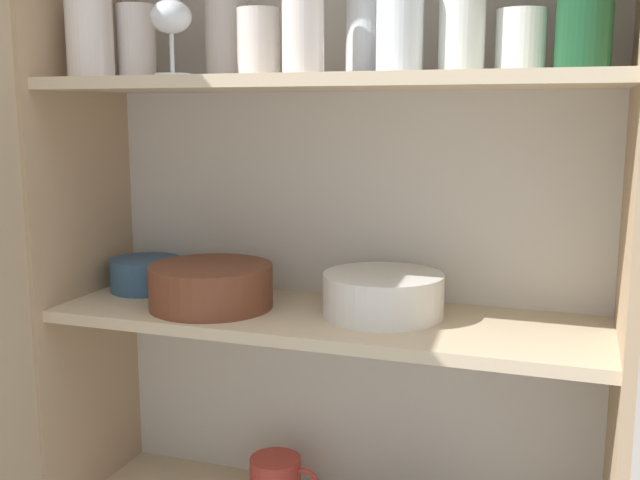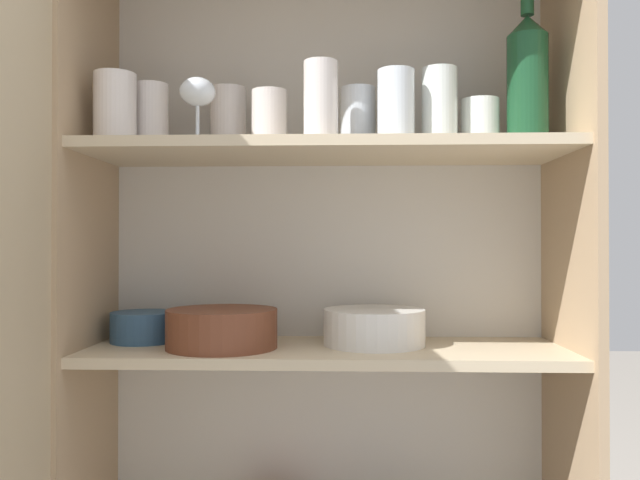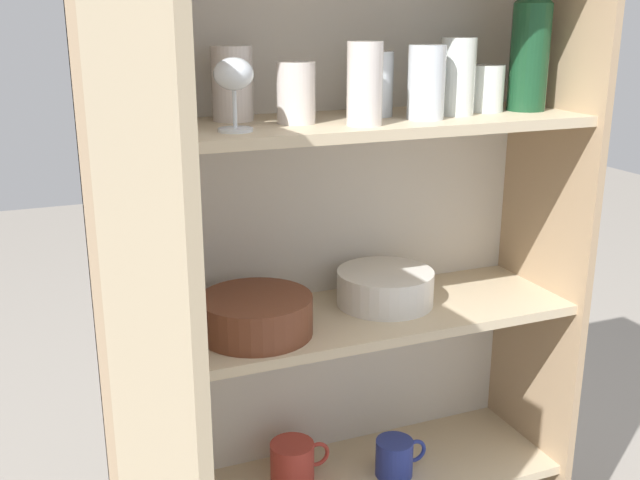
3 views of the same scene
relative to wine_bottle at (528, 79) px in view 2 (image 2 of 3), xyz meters
The scene contains 19 objects.
cupboard_back_panel 0.63m from the wine_bottle, 157.65° to the left, with size 0.97×0.02×1.40m, color silver.
cupboard_side_left 0.98m from the wine_bottle, behind, with size 0.02×0.32×1.40m, color tan.
cupboard_side_right 0.48m from the wine_bottle, ahead, with size 0.02×0.32×1.40m, color tan.
shelf_board_middle 0.66m from the wine_bottle, behind, with size 0.93×0.28×0.02m, color beige.
shelf_board_upper 0.42m from the wine_bottle, behind, with size 0.93×0.28×0.02m, color beige.
tumbler_glass_0 0.12m from the wine_bottle, 167.68° to the left, with size 0.07×0.07×0.09m.
tumbler_glass_1 0.18m from the wine_bottle, behind, with size 0.07×0.07×0.15m.
tumbler_glass_2 0.41m from the wine_bottle, behind, with size 0.06×0.06×0.15m.
tumbler_glass_3 0.34m from the wine_bottle, behind, with size 0.07×0.07×0.12m.
tumbler_glass_4 0.74m from the wine_bottle, behind, with size 0.07×0.07×0.13m.
tumbler_glass_5 0.61m from the wine_bottle, behind, with size 0.08×0.08×0.14m.
tumbler_glass_6 0.80m from the wine_bottle, behind, with size 0.08×0.08×0.13m.
tumbler_glass_7 0.27m from the wine_bottle, behind, with size 0.07×0.07×0.14m.
tumbler_glass_8 0.51m from the wine_bottle, behind, with size 0.07×0.07×0.11m.
wine_glass_0 0.64m from the wine_bottle, behind, with size 0.07×0.07×0.12m.
wine_bottle is the anchor object (origin of this frame).
plate_stack_white 0.57m from the wine_bottle, behind, with size 0.20×0.20×0.07m.
mixing_bowl_large 0.77m from the wine_bottle, behind, with size 0.22×0.22×0.08m.
serving_bowl_small 0.92m from the wine_bottle, behind, with size 0.13×0.13×0.06m.
Camera 2 is at (0.03, -1.09, 0.85)m, focal length 35.00 mm.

